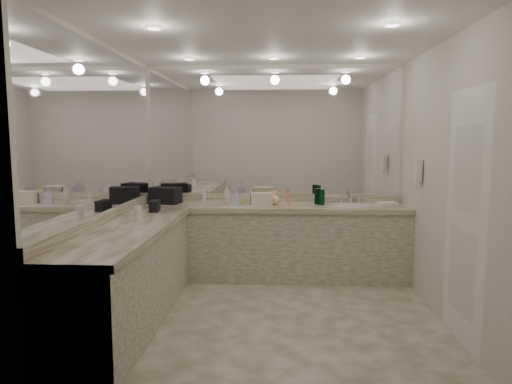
# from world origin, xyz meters

# --- Properties ---
(floor) EXTENTS (3.20, 3.20, 0.00)m
(floor) POSITION_xyz_m (0.00, 0.00, 0.00)
(floor) COLOR beige
(floor) RESTS_ON ground
(ceiling) EXTENTS (3.20, 3.20, 0.00)m
(ceiling) POSITION_xyz_m (0.00, 0.00, 2.60)
(ceiling) COLOR white
(ceiling) RESTS_ON floor
(wall_back) EXTENTS (3.20, 0.02, 2.60)m
(wall_back) POSITION_xyz_m (0.00, 1.50, 1.30)
(wall_back) COLOR beige
(wall_back) RESTS_ON floor
(wall_left) EXTENTS (0.02, 3.00, 2.60)m
(wall_left) POSITION_xyz_m (-1.60, 0.00, 1.30)
(wall_left) COLOR beige
(wall_left) RESTS_ON floor
(wall_right) EXTENTS (0.02, 3.00, 2.60)m
(wall_right) POSITION_xyz_m (1.60, 0.00, 1.30)
(wall_right) COLOR beige
(wall_right) RESTS_ON floor
(vanity_back_base) EXTENTS (3.20, 0.60, 0.84)m
(vanity_back_base) POSITION_xyz_m (0.00, 1.20, 0.42)
(vanity_back_base) COLOR beige
(vanity_back_base) RESTS_ON floor
(vanity_back_top) EXTENTS (3.20, 0.64, 0.06)m
(vanity_back_top) POSITION_xyz_m (0.00, 1.19, 0.87)
(vanity_back_top) COLOR beige
(vanity_back_top) RESTS_ON vanity_back_base
(vanity_left_base) EXTENTS (0.60, 2.40, 0.84)m
(vanity_left_base) POSITION_xyz_m (-1.30, -0.30, 0.42)
(vanity_left_base) COLOR beige
(vanity_left_base) RESTS_ON floor
(vanity_left_top) EXTENTS (0.64, 2.42, 0.06)m
(vanity_left_top) POSITION_xyz_m (-1.29, -0.30, 0.87)
(vanity_left_top) COLOR beige
(vanity_left_top) RESTS_ON vanity_left_base
(backsplash_back) EXTENTS (3.20, 0.04, 0.10)m
(backsplash_back) POSITION_xyz_m (0.00, 1.48, 0.95)
(backsplash_back) COLOR beige
(backsplash_back) RESTS_ON vanity_back_top
(backsplash_left) EXTENTS (0.04, 3.00, 0.10)m
(backsplash_left) POSITION_xyz_m (-1.58, 0.00, 0.95)
(backsplash_left) COLOR beige
(backsplash_left) RESTS_ON vanity_left_top
(mirror_back) EXTENTS (3.12, 0.01, 1.55)m
(mirror_back) POSITION_xyz_m (0.00, 1.49, 1.77)
(mirror_back) COLOR white
(mirror_back) RESTS_ON wall_back
(mirror_left) EXTENTS (0.01, 2.92, 1.55)m
(mirror_left) POSITION_xyz_m (-1.59, 0.00, 1.77)
(mirror_left) COLOR white
(mirror_left) RESTS_ON wall_left
(sink) EXTENTS (0.44, 0.44, 0.03)m
(sink) POSITION_xyz_m (0.95, 1.20, 0.90)
(sink) COLOR white
(sink) RESTS_ON vanity_back_top
(faucet) EXTENTS (0.24, 0.16, 0.14)m
(faucet) POSITION_xyz_m (0.95, 1.41, 0.97)
(faucet) COLOR silver
(faucet) RESTS_ON vanity_back_top
(wall_phone) EXTENTS (0.06, 0.10, 0.24)m
(wall_phone) POSITION_xyz_m (1.56, 0.70, 1.35)
(wall_phone) COLOR white
(wall_phone) RESTS_ON wall_right
(door) EXTENTS (0.02, 0.82, 2.10)m
(door) POSITION_xyz_m (1.59, -0.50, 1.05)
(door) COLOR white
(door) RESTS_ON wall_right
(black_toiletry_bag) EXTENTS (0.40, 0.31, 0.20)m
(black_toiletry_bag) POSITION_xyz_m (-1.34, 1.25, 1.00)
(black_toiletry_bag) COLOR black
(black_toiletry_bag) RESTS_ON vanity_back_top
(black_bag_spill) EXTENTS (0.12, 0.22, 0.12)m
(black_bag_spill) POSITION_xyz_m (-1.30, 0.64, 0.96)
(black_bag_spill) COLOR black
(black_bag_spill) RESTS_ON vanity_left_top
(cream_cosmetic_case) EXTENTS (0.26, 0.16, 0.15)m
(cream_cosmetic_case) POSITION_xyz_m (-0.14, 1.16, 0.97)
(cream_cosmetic_case) COLOR beige
(cream_cosmetic_case) RESTS_ON vanity_back_top
(hand_towel) EXTENTS (0.24, 0.18, 0.04)m
(hand_towel) POSITION_xyz_m (1.36, 1.21, 0.92)
(hand_towel) COLOR white
(hand_towel) RESTS_ON vanity_back_top
(lotion_left) EXTENTS (0.07, 0.07, 0.15)m
(lotion_left) POSITION_xyz_m (-1.30, 0.04, 0.98)
(lotion_left) COLOR white
(lotion_left) RESTS_ON vanity_left_top
(soap_bottle_a) EXTENTS (0.10, 0.10, 0.22)m
(soap_bottle_a) POSITION_xyz_m (-0.58, 1.27, 1.01)
(soap_bottle_a) COLOR beige
(soap_bottle_a) RESTS_ON vanity_back_top
(soap_bottle_b) EXTENTS (0.11, 0.11, 0.21)m
(soap_bottle_b) POSITION_xyz_m (-0.44, 1.11, 1.00)
(soap_bottle_b) COLOR #BDB2D1
(soap_bottle_b) RESTS_ON vanity_back_top
(soap_bottle_c) EXTENTS (0.15, 0.15, 0.17)m
(soap_bottle_c) POSITION_xyz_m (0.01, 1.23, 0.98)
(soap_bottle_c) COLOR #FFD897
(soap_bottle_c) RESTS_ON vanity_back_top
(green_bottle_0) EXTENTS (0.06, 0.06, 0.19)m
(green_bottle_0) POSITION_xyz_m (0.53, 1.32, 0.99)
(green_bottle_0) COLOR #0A4628
(green_bottle_0) RESTS_ON vanity_back_top
(green_bottle_1) EXTENTS (0.07, 0.07, 0.20)m
(green_bottle_1) POSITION_xyz_m (0.54, 1.26, 1.00)
(green_bottle_1) COLOR #0A4628
(green_bottle_1) RESTS_ON vanity_back_top
(green_bottle_2) EXTENTS (0.07, 0.07, 0.18)m
(green_bottle_2) POSITION_xyz_m (0.58, 1.23, 0.99)
(green_bottle_2) COLOR #0A4628
(green_bottle_2) RESTS_ON vanity_back_top
(amenity_bottle_0) EXTENTS (0.05, 0.05, 0.14)m
(amenity_bottle_0) POSITION_xyz_m (-1.29, 1.33, 0.97)
(amenity_bottle_0) COLOR #3F3F4C
(amenity_bottle_0) RESTS_ON vanity_back_top
(amenity_bottle_1) EXTENTS (0.04, 0.04, 0.13)m
(amenity_bottle_1) POSITION_xyz_m (-0.26, 1.18, 0.96)
(amenity_bottle_1) COLOR #3F3F4C
(amenity_bottle_1) RESTS_ON vanity_back_top
(amenity_bottle_2) EXTENTS (0.04, 0.04, 0.06)m
(amenity_bottle_2) POSITION_xyz_m (-0.36, 1.28, 0.93)
(amenity_bottle_2) COLOR #F2D84C
(amenity_bottle_2) RESTS_ON vanity_back_top
(amenity_bottle_3) EXTENTS (0.04, 0.04, 0.13)m
(amenity_bottle_3) POSITION_xyz_m (0.18, 1.25, 0.97)
(amenity_bottle_3) COLOR #E57F66
(amenity_bottle_3) RESTS_ON vanity_back_top
(amenity_bottle_4) EXTENTS (0.04, 0.04, 0.07)m
(amenity_bottle_4) POSITION_xyz_m (-0.60, 1.19, 0.93)
(amenity_bottle_4) COLOR #E0B28C
(amenity_bottle_4) RESTS_ON vanity_back_top
(amenity_bottle_5) EXTENTS (0.05, 0.05, 0.12)m
(amenity_bottle_5) POSITION_xyz_m (-0.87, 1.32, 0.96)
(amenity_bottle_5) COLOR silver
(amenity_bottle_5) RESTS_ON vanity_back_top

